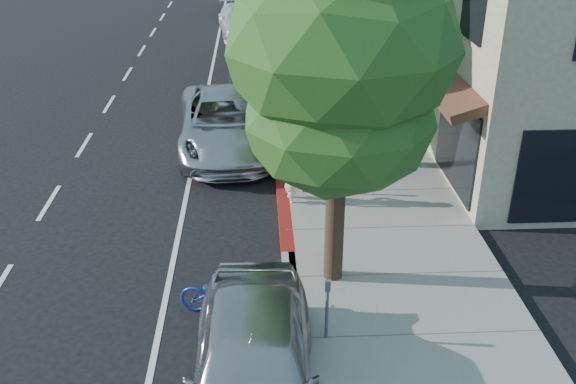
{
  "coord_description": "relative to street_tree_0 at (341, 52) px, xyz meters",
  "views": [
    {
      "loc": [
        -0.62,
        -13.34,
        7.88
      ],
      "look_at": [
        0.03,
        -0.37,
        1.35
      ],
      "focal_mm": 40.0,
      "sensor_mm": 36.0,
      "label": 1
    }
  ],
  "objects": [
    {
      "name": "curb",
      "position": [
        -0.9,
        10.0,
        -4.89
      ],
      "size": [
        0.3,
        56.0,
        0.15
      ],
      "primitive_type": "cube",
      "color": "#9E998E",
      "rests_on": "ground"
    },
    {
      "name": "curb_red_segment",
      "position": [
        -0.9,
        3.0,
        -4.89
      ],
      "size": [
        0.32,
        4.0,
        0.15
      ],
      "primitive_type": "cube",
      "color": "maroon",
      "rests_on": "ground"
    },
    {
      "name": "ground",
      "position": [
        -0.9,
        2.0,
        -4.96
      ],
      "size": [
        120.0,
        120.0,
        0.0
      ],
      "primitive_type": "plane",
      "color": "black",
      "rests_on": "ground"
    },
    {
      "name": "silver_suv",
      "position": [
        -2.48,
        7.5,
        -4.09
      ],
      "size": [
        3.29,
        6.45,
        1.74
      ],
      "primitive_type": "imported",
      "rotation": [
        0.0,
        0.0,
        0.07
      ],
      "color": "#B4B3B9",
      "rests_on": "ground"
    },
    {
      "name": "street_tree_1",
      "position": [
        0.0,
        6.0,
        -0.54
      ],
      "size": [
        4.24,
        4.24,
        7.13
      ],
      "color": "black",
      "rests_on": "ground"
    },
    {
      "name": "white_pickup",
      "position": [
        -2.31,
        23.0,
        -4.2
      ],
      "size": [
        2.71,
        5.48,
        1.53
      ],
      "primitive_type": "imported",
      "rotation": [
        0.0,
        0.0,
        0.11
      ],
      "color": "silver",
      "rests_on": "ground"
    },
    {
      "name": "dark_sedan",
      "position": [
        -1.79,
        13.73,
        -4.26
      ],
      "size": [
        1.53,
        4.31,
        1.42
      ],
      "primitive_type": "imported",
      "rotation": [
        0.0,
        0.0,
        0.01
      ],
      "color": "black",
      "rests_on": "ground"
    },
    {
      "name": "sidewalk",
      "position": [
        1.4,
        10.0,
        -4.89
      ],
      "size": [
        4.6,
        56.0,
        0.15
      ],
      "primitive_type": "cube",
      "color": "gray",
      "rests_on": "ground"
    },
    {
      "name": "near_car_a",
      "position": [
        -1.69,
        -3.5,
        -4.1
      ],
      "size": [
        2.15,
        5.09,
        1.72
      ],
      "primitive_type": "imported",
      "rotation": [
        0.0,
        0.0,
        -0.02
      ],
      "color": "#B1B1B6",
      "rests_on": "ground"
    },
    {
      "name": "street_tree_0",
      "position": [
        0.0,
        0.0,
        0.0
      ],
      "size": [
        4.33,
        4.33,
        7.87
      ],
      "color": "black",
      "rests_on": "ground"
    },
    {
      "name": "pedestrian",
      "position": [
        1.88,
        11.12,
        -4.05
      ],
      "size": [
        0.95,
        0.93,
        1.54
      ],
      "primitive_type": "imported",
      "rotation": [
        0.0,
        0.0,
        3.84
      ],
      "color": "black",
      "rests_on": "sidewalk"
    },
    {
      "name": "bicycle",
      "position": [
        -2.31,
        -1.0,
        -4.52
      ],
      "size": [
        1.78,
        0.95,
        0.89
      ],
      "primitive_type": "imported",
      "rotation": [
        0.0,
        0.0,
        1.34
      ],
      "color": "#17319F",
      "rests_on": "ground"
    },
    {
      "name": "cyclist",
      "position": [
        -0.65,
        3.57,
        -4.09
      ],
      "size": [
        0.48,
        0.68,
        1.75
      ],
      "primitive_type": "imported",
      "rotation": [
        0.0,
        0.0,
        1.67
      ],
      "color": "white",
      "rests_on": "ground"
    }
  ]
}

